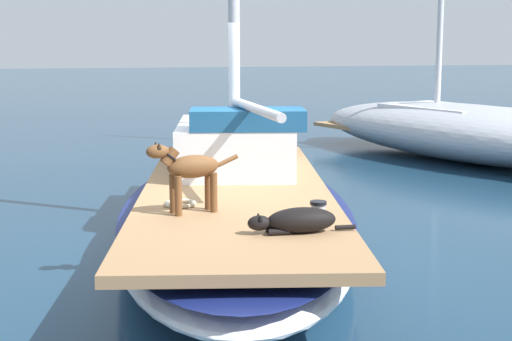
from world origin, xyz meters
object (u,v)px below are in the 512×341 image
deck_winch (318,213)px  coiled_rope (180,204)px  sailboat_main (236,215)px  moored_boat_starboard_side (466,130)px  dog_black (297,221)px  dog_brown (189,169)px

deck_winch → coiled_rope: deck_winch is taller
sailboat_main → moored_boat_starboard_side: bearing=42.6°
dog_black → moored_boat_starboard_side: (5.59, 7.40, -0.20)m
dog_black → moored_boat_starboard_side: size_ratio=0.12×
dog_black → deck_winch: dog_black is taller
deck_winch → coiled_rope: size_ratio=0.65×
coiled_rope → moored_boat_starboard_side: size_ratio=0.04×
moored_boat_starboard_side → coiled_rope: bearing=-136.6°
dog_brown → dog_black: 1.30m
dog_brown → coiled_rope: dog_brown is taller
dog_brown → dog_black: size_ratio=0.97×
coiled_rope → dog_brown: bearing=-83.1°
dog_brown → sailboat_main: bearing=59.7°
dog_brown → coiled_rope: bearing=96.9°
sailboat_main → deck_winch: bearing=-79.7°
dog_brown → deck_winch: 1.32m
deck_winch → coiled_rope: (-1.10, 1.06, -0.08)m
dog_black → moored_boat_starboard_side: bearing=52.9°
sailboat_main → dog_black: size_ratio=7.96×
sailboat_main → dog_black: 2.23m
dog_brown → moored_boat_starboard_side: (6.38, 6.42, -0.51)m
deck_winch → coiled_rope: bearing=136.0°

